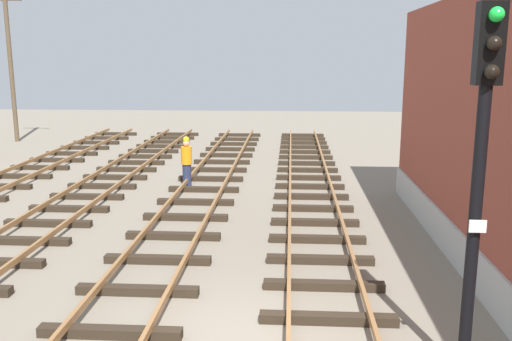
% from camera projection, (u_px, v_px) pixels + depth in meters
% --- Properties ---
extents(track_near_building, '(2.50, 50.24, 0.32)m').
position_uv_depth(track_near_building, '(331.00, 337.00, 9.25)').
color(track_near_building, '#2D2319').
rests_on(track_near_building, ground).
extents(track_centre, '(2.50, 50.24, 0.32)m').
position_uv_depth(track_centre, '(110.00, 330.00, 9.48)').
color(track_centre, '#2D2319').
rests_on(track_centre, ground).
extents(signal_mast, '(0.36, 0.40, 5.45)m').
position_uv_depth(signal_mast, '(481.00, 153.00, 7.68)').
color(signal_mast, black).
rests_on(signal_mast, ground).
extents(utility_pole_far, '(1.80, 0.24, 8.11)m').
position_uv_depth(utility_pole_far, '(11.00, 65.00, 30.44)').
color(utility_pole_far, brown).
rests_on(utility_pole_far, ground).
extents(track_worker_foreground, '(0.40, 0.40, 1.87)m').
position_uv_depth(track_worker_foreground, '(187.00, 162.00, 20.28)').
color(track_worker_foreground, '#262D4C').
rests_on(track_worker_foreground, ground).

